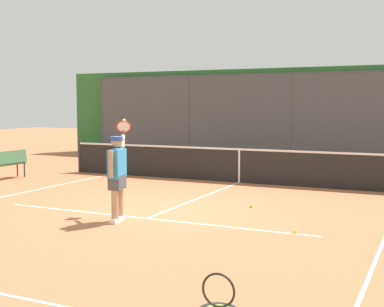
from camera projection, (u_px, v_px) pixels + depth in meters
The scene contains 8 objects.
ground_plane at pixel (168, 210), 10.89m from camera, with size 60.00×60.00×0.00m, color #B76B42.
court_line_markings at pixel (137, 222), 9.77m from camera, with size 8.61×9.43×0.01m.
fence_backdrop at pixel (296, 115), 20.28m from camera, with size 20.11×1.37×3.57m.
tennis_net at pixel (239, 165), 14.71m from camera, with size 11.06×0.09×1.07m.
tennis_player at pixel (117, 172), 9.76m from camera, with size 0.66×1.28×1.89m.
tennis_ball_near_baseline at pixel (251, 206), 11.18m from camera, with size 0.07×0.07×0.07m, color #CCDB33.
tennis_ball_near_net at pixel (295, 231), 8.93m from camera, with size 0.07×0.07×0.07m, color #D6E042.
courtside_bench at pixel (8, 162), 15.34m from camera, with size 0.40×1.30×0.84m.
Camera 1 is at (-5.00, 9.51, 2.17)m, focal length 49.28 mm.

